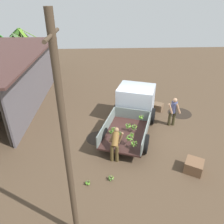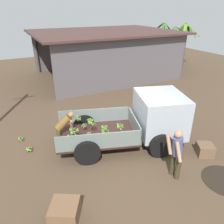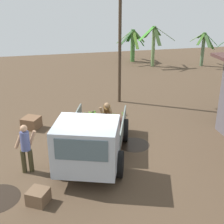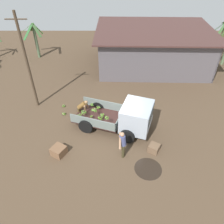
{
  "view_description": "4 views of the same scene",
  "coord_description": "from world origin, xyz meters",
  "px_view_note": "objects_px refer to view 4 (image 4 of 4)",
  "views": [
    {
      "loc": [
        -9.27,
        1.36,
        6.38
      ],
      "look_at": [
        0.15,
        0.88,
        1.05
      ],
      "focal_mm": 35.0,
      "sensor_mm": 36.0,
      "label": 1
    },
    {
      "loc": [
        -3.68,
        -5.99,
        4.7
      ],
      "look_at": [
        -0.42,
        0.14,
        1.34
      ],
      "focal_mm": 35.0,
      "sensor_mm": 36.0,
      "label": 2
    },
    {
      "loc": [
        9.51,
        -1.58,
        5.67
      ],
      "look_at": [
        -0.88,
        0.81,
        1.29
      ],
      "focal_mm": 50.0,
      "sensor_mm": 36.0,
      "label": 3
    },
    {
      "loc": [
        -0.14,
        -9.99,
        9.0
      ],
      "look_at": [
        -0.14,
        0.01,
        1.1
      ],
      "focal_mm": 35.0,
      "sensor_mm": 36.0,
      "label": 4
    }
  ],
  "objects_px": {
    "person_worker_loading": "(82,108)",
    "wooden_crate_0": "(59,151)",
    "banana_bunch_on_ground_0": "(64,114)",
    "utility_pole": "(27,63)",
    "banana_bunch_on_ground_1": "(64,106)",
    "cargo_truck": "(129,117)",
    "wooden_crate_1": "(154,148)",
    "person_foreground_visitor": "(123,143)"
  },
  "relations": [
    {
      "from": "person_foreground_visitor",
      "to": "wooden_crate_1",
      "type": "height_order",
      "value": "person_foreground_visitor"
    },
    {
      "from": "wooden_crate_1",
      "to": "cargo_truck",
      "type": "bearing_deg",
      "value": 127.55
    },
    {
      "from": "wooden_crate_0",
      "to": "banana_bunch_on_ground_0",
      "type": "bearing_deg",
      "value": 95.41
    },
    {
      "from": "person_foreground_visitor",
      "to": "person_worker_loading",
      "type": "distance_m",
      "value": 3.97
    },
    {
      "from": "person_worker_loading",
      "to": "wooden_crate_0",
      "type": "height_order",
      "value": "person_worker_loading"
    },
    {
      "from": "utility_pole",
      "to": "wooden_crate_1",
      "type": "relative_size",
      "value": 11.53
    },
    {
      "from": "banana_bunch_on_ground_0",
      "to": "wooden_crate_0",
      "type": "relative_size",
      "value": 0.35
    },
    {
      "from": "person_worker_loading",
      "to": "banana_bunch_on_ground_0",
      "type": "relative_size",
      "value": 5.84
    },
    {
      "from": "banana_bunch_on_ground_0",
      "to": "banana_bunch_on_ground_1",
      "type": "relative_size",
      "value": 1.21
    },
    {
      "from": "cargo_truck",
      "to": "banana_bunch_on_ground_1",
      "type": "bearing_deg",
      "value": 170.81
    },
    {
      "from": "banana_bunch_on_ground_1",
      "to": "utility_pole",
      "type": "bearing_deg",
      "value": 172.72
    },
    {
      "from": "cargo_truck",
      "to": "banana_bunch_on_ground_1",
      "type": "distance_m",
      "value": 4.96
    },
    {
      "from": "cargo_truck",
      "to": "utility_pole",
      "type": "distance_m",
      "value": 6.97
    },
    {
      "from": "person_foreground_visitor",
      "to": "wooden_crate_1",
      "type": "distance_m",
      "value": 1.89
    },
    {
      "from": "person_worker_loading",
      "to": "wooden_crate_1",
      "type": "height_order",
      "value": "person_worker_loading"
    },
    {
      "from": "cargo_truck",
      "to": "banana_bunch_on_ground_1",
      "type": "relative_size",
      "value": 25.67
    },
    {
      "from": "banana_bunch_on_ground_0",
      "to": "banana_bunch_on_ground_1",
      "type": "height_order",
      "value": "banana_bunch_on_ground_0"
    },
    {
      "from": "cargo_truck",
      "to": "person_worker_loading",
      "type": "height_order",
      "value": "cargo_truck"
    },
    {
      "from": "banana_bunch_on_ground_0",
      "to": "wooden_crate_0",
      "type": "distance_m",
      "value": 3.34
    },
    {
      "from": "banana_bunch_on_ground_0",
      "to": "banana_bunch_on_ground_1",
      "type": "bearing_deg",
      "value": 101.17
    },
    {
      "from": "person_foreground_visitor",
      "to": "wooden_crate_0",
      "type": "distance_m",
      "value": 3.42
    },
    {
      "from": "person_worker_loading",
      "to": "wooden_crate_1",
      "type": "xyz_separation_m",
      "value": [
        4.14,
        -2.84,
        -0.58
      ]
    },
    {
      "from": "person_worker_loading",
      "to": "banana_bunch_on_ground_0",
      "type": "height_order",
      "value": "person_worker_loading"
    },
    {
      "from": "cargo_truck",
      "to": "banana_bunch_on_ground_0",
      "type": "bearing_deg",
      "value": 179.9
    },
    {
      "from": "person_foreground_visitor",
      "to": "utility_pole",
      "type": "bearing_deg",
      "value": -37.69
    },
    {
      "from": "banana_bunch_on_ground_1",
      "to": "cargo_truck",
      "type": "bearing_deg",
      "value": -28.19
    },
    {
      "from": "cargo_truck",
      "to": "wooden_crate_0",
      "type": "bearing_deg",
      "value": -134.59
    },
    {
      "from": "person_worker_loading",
      "to": "banana_bunch_on_ground_1",
      "type": "xyz_separation_m",
      "value": [
        -1.43,
        1.12,
        -0.69
      ]
    },
    {
      "from": "banana_bunch_on_ground_0",
      "to": "person_worker_loading",
      "type": "bearing_deg",
      "value": -10.88
    },
    {
      "from": "banana_bunch_on_ground_0",
      "to": "banana_bunch_on_ground_1",
      "type": "xyz_separation_m",
      "value": [
        -0.17,
        0.87,
        -0.02
      ]
    },
    {
      "from": "banana_bunch_on_ground_1",
      "to": "wooden_crate_1",
      "type": "height_order",
      "value": "wooden_crate_1"
    },
    {
      "from": "person_worker_loading",
      "to": "wooden_crate_0",
      "type": "bearing_deg",
      "value": -95.01
    },
    {
      "from": "utility_pole",
      "to": "banana_bunch_on_ground_1",
      "type": "height_order",
      "value": "utility_pole"
    },
    {
      "from": "banana_bunch_on_ground_0",
      "to": "wooden_crate_1",
      "type": "height_order",
      "value": "wooden_crate_1"
    },
    {
      "from": "utility_pole",
      "to": "person_foreground_visitor",
      "type": "distance_m",
      "value": 7.59
    },
    {
      "from": "cargo_truck",
      "to": "person_foreground_visitor",
      "type": "xyz_separation_m",
      "value": [
        -0.45,
        -1.97,
        -0.1
      ]
    },
    {
      "from": "cargo_truck",
      "to": "person_worker_loading",
      "type": "xyz_separation_m",
      "value": [
        -2.86,
        1.19,
        -0.23
      ]
    },
    {
      "from": "person_foreground_visitor",
      "to": "banana_bunch_on_ground_1",
      "type": "relative_size",
      "value": 8.55
    },
    {
      "from": "wooden_crate_1",
      "to": "utility_pole",
      "type": "bearing_deg",
      "value": 150.45
    },
    {
      "from": "banana_bunch_on_ground_0",
      "to": "banana_bunch_on_ground_1",
      "type": "distance_m",
      "value": 0.89
    },
    {
      "from": "person_worker_loading",
      "to": "banana_bunch_on_ground_1",
      "type": "distance_m",
      "value": 1.94
    },
    {
      "from": "utility_pole",
      "to": "person_worker_loading",
      "type": "distance_m",
      "value": 4.26
    }
  ]
}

